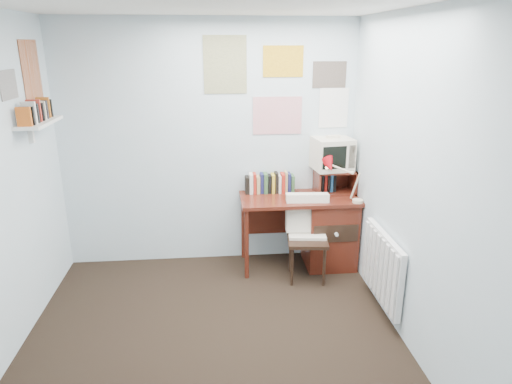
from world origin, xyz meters
The scene contains 13 objects.
ground centered at (0.00, 0.00, 0.00)m, with size 3.50×3.50×0.00m, color black.
back_wall centered at (0.00, 1.75, 1.25)m, with size 3.00×0.02×2.50m, color silver.
right_wall centered at (1.50, 0.00, 1.25)m, with size 0.02×3.50×2.50m, color silver.
desk centered at (1.17, 1.48, 0.41)m, with size 1.20×0.55×0.76m.
desk_chair centered at (0.93, 1.18, 0.41)m, with size 0.42×0.40×0.82m, color black.
desk_lamp centered at (1.44, 1.26, 0.95)m, with size 0.27×0.23×0.38m, color red.
tv_riser centered at (1.29, 1.59, 0.89)m, with size 0.40×0.30×0.25m, color #501D12.
crt_tv centered at (1.25, 1.61, 1.19)m, with size 0.37×0.35×0.35m, color beige.
book_row centered at (0.66, 1.66, 0.87)m, with size 0.60×0.14×0.22m, color #501D12.
radiator centered at (1.46, 0.55, 0.42)m, with size 0.09×0.80×0.60m, color white.
wall_shelf centered at (-1.40, 1.10, 1.62)m, with size 0.20×0.62×0.24m, color white.
posters_back centered at (0.70, 1.74, 1.85)m, with size 1.20×0.01×0.90m, color white.
posters_left centered at (-1.49, 1.10, 2.00)m, with size 0.01×0.70×0.60m, color white.
Camera 1 is at (0.04, -2.85, 2.25)m, focal length 32.00 mm.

